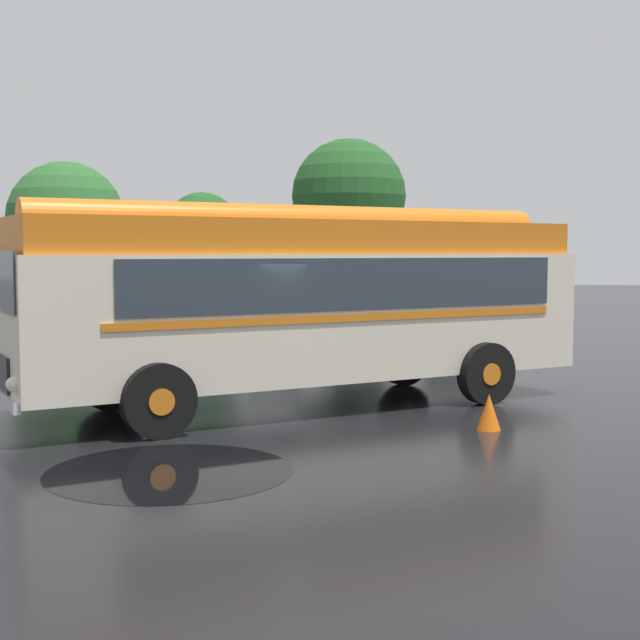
# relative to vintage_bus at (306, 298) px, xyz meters

# --- Properties ---
(ground_plane) EXTENTS (120.00, 120.00, 0.00)m
(ground_plane) POSITION_rel_vintage_bus_xyz_m (-0.98, -0.68, -1.89)
(ground_plane) COLOR black
(vintage_bus) EXTENTS (9.49, 8.07, 3.49)m
(vintage_bus) POSITION_rel_vintage_bus_xyz_m (0.00, 0.00, 0.00)
(vintage_bus) COLOR silver
(vintage_bus) RESTS_ON ground
(car_near_left) EXTENTS (2.08, 4.26, 1.66)m
(car_near_left) POSITION_rel_vintage_bus_xyz_m (-6.20, 12.75, -1.05)
(car_near_left) COLOR navy
(car_near_left) RESTS_ON ground
(car_mid_left) EXTENTS (2.25, 4.34, 1.66)m
(car_mid_left) POSITION_rel_vintage_bus_xyz_m (-3.07, 12.27, -1.05)
(car_mid_left) COLOR #4C5156
(car_mid_left) RESTS_ON ground
(car_mid_right) EXTENTS (2.08, 4.26, 1.66)m
(car_mid_right) POSITION_rel_vintage_bus_xyz_m (-0.45, 13.21, -1.05)
(car_mid_right) COLOR #4C5156
(car_mid_right) RESTS_ON ground
(car_far_right) EXTENTS (2.11, 4.27, 1.66)m
(car_far_right) POSITION_rel_vintage_bus_xyz_m (2.49, 12.93, -1.05)
(car_far_right) COLOR #4C5156
(car_far_right) RESTS_ON ground
(tree_far_left) EXTENTS (4.60, 4.60, 6.24)m
(tree_far_left) POSITION_rel_vintage_bus_xyz_m (-12.82, 18.30, 2.07)
(tree_far_left) COLOR #4C3823
(tree_far_left) RESTS_ON ground
(tree_left_of_centre) EXTENTS (3.10, 3.10, 5.09)m
(tree_left_of_centre) POSITION_rel_vintage_bus_xyz_m (-7.66, 19.91, 1.64)
(tree_left_of_centre) COLOR #4C3823
(tree_left_of_centre) RESTS_ON ground
(tree_centre) EXTENTS (4.30, 4.30, 6.92)m
(tree_centre) POSITION_rel_vintage_bus_xyz_m (-1.57, 18.45, 2.86)
(tree_centre) COLOR #4C3823
(tree_centre) RESTS_ON ground
(traffic_cone) EXTENTS (0.36, 0.36, 0.55)m
(traffic_cone) POSITION_rel_vintage_bus_xyz_m (3.07, -1.56, -1.62)
(traffic_cone) COLOR orange
(traffic_cone) RESTS_ON ground
(puddle_patch) EXTENTS (3.05, 3.05, 0.01)m
(puddle_patch) POSITION_rel_vintage_bus_xyz_m (-0.89, -4.76, -1.89)
(puddle_patch) COLOR black
(puddle_patch) RESTS_ON ground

